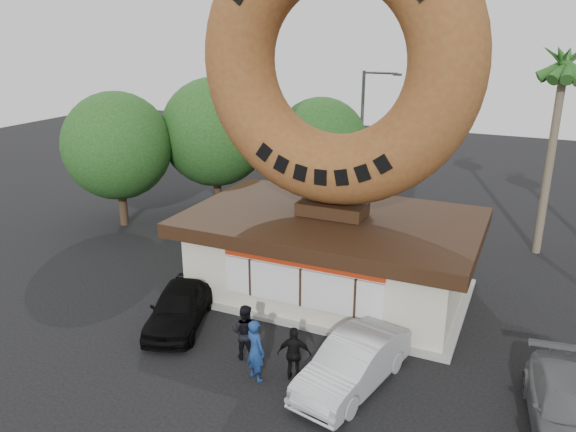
{
  "coord_description": "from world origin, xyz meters",
  "views": [
    {
      "loc": [
        6.96,
        -13.47,
        10.3
      ],
      "look_at": [
        -0.98,
        4.0,
        3.74
      ],
      "focal_mm": 35.0,
      "sensor_mm": 36.0,
      "label": 1
    }
  ],
  "objects_px": {
    "person_left": "(255,350)",
    "person_center": "(245,332)",
    "street_lamp": "(364,137)",
    "person_right": "(294,354)",
    "car_black": "(179,306)",
    "donut_shop": "(331,252)",
    "car_silver": "(353,364)",
    "giant_donut": "(336,62)",
    "car_grey": "(567,408)"
  },
  "relations": [
    {
      "from": "person_left",
      "to": "car_black",
      "type": "xyz_separation_m",
      "value": [
        -4.02,
        1.78,
        -0.26
      ]
    },
    {
      "from": "person_center",
      "to": "person_right",
      "type": "xyz_separation_m",
      "value": [
        1.91,
        -0.4,
        -0.07
      ]
    },
    {
      "from": "donut_shop",
      "to": "person_right",
      "type": "xyz_separation_m",
      "value": [
        1.06,
        -6.01,
        -0.89
      ]
    },
    {
      "from": "person_left",
      "to": "car_black",
      "type": "height_order",
      "value": "person_left"
    },
    {
      "from": "donut_shop",
      "to": "person_right",
      "type": "relative_size",
      "value": 6.39
    },
    {
      "from": "car_silver",
      "to": "car_grey",
      "type": "distance_m",
      "value": 5.8
    },
    {
      "from": "donut_shop",
      "to": "person_center",
      "type": "distance_m",
      "value": 5.73
    },
    {
      "from": "giant_donut",
      "to": "street_lamp",
      "type": "xyz_separation_m",
      "value": [
        -1.86,
        10.0,
        -4.55
      ]
    },
    {
      "from": "donut_shop",
      "to": "street_lamp",
      "type": "bearing_deg",
      "value": 100.5
    },
    {
      "from": "person_left",
      "to": "car_grey",
      "type": "height_order",
      "value": "person_left"
    },
    {
      "from": "street_lamp",
      "to": "giant_donut",
      "type": "bearing_deg",
      "value": -79.49
    },
    {
      "from": "person_center",
      "to": "person_right",
      "type": "bearing_deg",
      "value": 160.08
    },
    {
      "from": "car_black",
      "to": "car_silver",
      "type": "bearing_deg",
      "value": -26.36
    },
    {
      "from": "person_center",
      "to": "car_silver",
      "type": "relative_size",
      "value": 0.41
    },
    {
      "from": "street_lamp",
      "to": "car_black",
      "type": "bearing_deg",
      "value": -98.38
    },
    {
      "from": "giant_donut",
      "to": "person_left",
      "type": "xyz_separation_m",
      "value": [
        -0.01,
        -6.51,
        -8.03
      ]
    },
    {
      "from": "street_lamp",
      "to": "person_right",
      "type": "height_order",
      "value": "street_lamp"
    },
    {
      "from": "donut_shop",
      "to": "car_silver",
      "type": "bearing_deg",
      "value": -63.55
    },
    {
      "from": "street_lamp",
      "to": "car_black",
      "type": "xyz_separation_m",
      "value": [
        -2.17,
        -14.73,
        -3.74
      ]
    },
    {
      "from": "street_lamp",
      "to": "person_left",
      "type": "relative_size",
      "value": 3.98
    },
    {
      "from": "street_lamp",
      "to": "person_center",
      "type": "bearing_deg",
      "value": -86.32
    },
    {
      "from": "person_left",
      "to": "car_silver",
      "type": "relative_size",
      "value": 0.43
    },
    {
      "from": "giant_donut",
      "to": "person_right",
      "type": "height_order",
      "value": "giant_donut"
    },
    {
      "from": "giant_donut",
      "to": "car_black",
      "type": "height_order",
      "value": "giant_donut"
    },
    {
      "from": "donut_shop",
      "to": "giant_donut",
      "type": "height_order",
      "value": "giant_donut"
    },
    {
      "from": "person_left",
      "to": "giant_donut",
      "type": "bearing_deg",
      "value": -65.89
    },
    {
      "from": "giant_donut",
      "to": "street_lamp",
      "type": "distance_m",
      "value": 11.14
    },
    {
      "from": "street_lamp",
      "to": "person_center",
      "type": "relative_size",
      "value": 4.24
    },
    {
      "from": "car_silver",
      "to": "giant_donut",
      "type": "bearing_deg",
      "value": 128.76
    },
    {
      "from": "giant_donut",
      "to": "person_right",
      "type": "bearing_deg",
      "value": -80.02
    },
    {
      "from": "street_lamp",
      "to": "car_silver",
      "type": "height_order",
      "value": "street_lamp"
    },
    {
      "from": "street_lamp",
      "to": "car_black",
      "type": "height_order",
      "value": "street_lamp"
    },
    {
      "from": "car_grey",
      "to": "giant_donut",
      "type": "bearing_deg",
      "value": 141.17
    },
    {
      "from": "person_left",
      "to": "person_right",
      "type": "bearing_deg",
      "value": -131.51
    },
    {
      "from": "person_right",
      "to": "street_lamp",
      "type": "bearing_deg",
      "value": -98.75
    },
    {
      "from": "giant_donut",
      "to": "person_left",
      "type": "height_order",
      "value": "giant_donut"
    },
    {
      "from": "giant_donut",
      "to": "car_silver",
      "type": "relative_size",
      "value": 2.25
    },
    {
      "from": "person_right",
      "to": "car_silver",
      "type": "xyz_separation_m",
      "value": [
        1.73,
        0.4,
        -0.11
      ]
    },
    {
      "from": "car_black",
      "to": "person_right",
      "type": "bearing_deg",
      "value": -33.17
    },
    {
      "from": "street_lamp",
      "to": "donut_shop",
      "type": "bearing_deg",
      "value": -79.5
    },
    {
      "from": "person_center",
      "to": "car_black",
      "type": "relative_size",
      "value": 0.43
    },
    {
      "from": "giant_donut",
      "to": "person_left",
      "type": "relative_size",
      "value": 5.21
    },
    {
      "from": "car_black",
      "to": "car_silver",
      "type": "distance_m",
      "value": 6.87
    },
    {
      "from": "street_lamp",
      "to": "person_left",
      "type": "distance_m",
      "value": 16.97
    },
    {
      "from": "donut_shop",
      "to": "car_black",
      "type": "xyz_separation_m",
      "value": [
        -4.03,
        -4.71,
        -1.02
      ]
    },
    {
      "from": "person_left",
      "to": "car_silver",
      "type": "bearing_deg",
      "value": -138.28
    },
    {
      "from": "street_lamp",
      "to": "car_black",
      "type": "distance_m",
      "value": 15.35
    },
    {
      "from": "person_right",
      "to": "car_black",
      "type": "height_order",
      "value": "person_right"
    },
    {
      "from": "giant_donut",
      "to": "person_right",
      "type": "xyz_separation_m",
      "value": [
        1.06,
        -6.02,
        -8.16
      ]
    },
    {
      "from": "person_left",
      "to": "person_center",
      "type": "distance_m",
      "value": 1.22
    }
  ]
}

